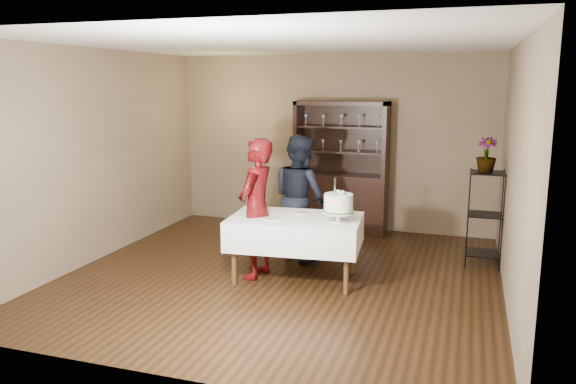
{
  "coord_description": "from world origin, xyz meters",
  "views": [
    {
      "loc": [
        2.05,
        -6.05,
        2.27
      ],
      "look_at": [
        0.05,
        0.1,
        1.01
      ],
      "focal_mm": 35.0,
      "sensor_mm": 36.0,
      "label": 1
    }
  ],
  "objects_px": {
    "china_hutch": "(341,189)",
    "cake_table": "(295,232)",
    "man": "(300,197)",
    "woman": "(257,209)",
    "potted_plant": "(486,155)",
    "cake": "(338,204)",
    "plant_etagere": "(485,214)"
  },
  "relations": [
    {
      "from": "plant_etagere",
      "to": "potted_plant",
      "type": "bearing_deg",
      "value": 134.5
    },
    {
      "from": "plant_etagere",
      "to": "woman",
      "type": "height_order",
      "value": "woman"
    },
    {
      "from": "potted_plant",
      "to": "plant_etagere",
      "type": "bearing_deg",
      "value": -45.5
    },
    {
      "from": "plant_etagere",
      "to": "cake",
      "type": "xyz_separation_m",
      "value": [
        -1.58,
        -1.31,
        0.29
      ]
    },
    {
      "from": "woman",
      "to": "cake",
      "type": "xyz_separation_m",
      "value": [
        0.98,
        -0.02,
        0.12
      ]
    },
    {
      "from": "woman",
      "to": "potted_plant",
      "type": "relative_size",
      "value": 3.88
    },
    {
      "from": "man",
      "to": "cake",
      "type": "height_order",
      "value": "man"
    },
    {
      "from": "cake_table",
      "to": "cake",
      "type": "distance_m",
      "value": 0.64
    },
    {
      "from": "woman",
      "to": "cake",
      "type": "bearing_deg",
      "value": 93.95
    },
    {
      "from": "cake_table",
      "to": "man",
      "type": "distance_m",
      "value": 0.86
    },
    {
      "from": "cake_table",
      "to": "potted_plant",
      "type": "height_order",
      "value": "potted_plant"
    },
    {
      "from": "china_hutch",
      "to": "plant_etagere",
      "type": "relative_size",
      "value": 1.67
    },
    {
      "from": "man",
      "to": "cake",
      "type": "xyz_separation_m",
      "value": [
        0.71,
        -0.86,
        0.13
      ]
    },
    {
      "from": "china_hutch",
      "to": "man",
      "type": "bearing_deg",
      "value": -97.78
    },
    {
      "from": "cake",
      "to": "potted_plant",
      "type": "xyz_separation_m",
      "value": [
        1.55,
        1.34,
        0.45
      ]
    },
    {
      "from": "cake_table",
      "to": "potted_plant",
      "type": "xyz_separation_m",
      "value": [
        2.07,
        1.28,
        0.83
      ]
    },
    {
      "from": "woman",
      "to": "cake",
      "type": "distance_m",
      "value": 0.99
    },
    {
      "from": "man",
      "to": "potted_plant",
      "type": "bearing_deg",
      "value": -130.68
    },
    {
      "from": "china_hutch",
      "to": "cake",
      "type": "xyz_separation_m",
      "value": [
        0.5,
        -2.36,
        0.28
      ]
    },
    {
      "from": "cake_table",
      "to": "cake",
      "type": "xyz_separation_m",
      "value": [
        0.52,
        -0.06,
        0.37
      ]
    },
    {
      "from": "woman",
      "to": "man",
      "type": "relative_size",
      "value": 1.01
    },
    {
      "from": "woman",
      "to": "man",
      "type": "bearing_deg",
      "value": 166.99
    },
    {
      "from": "china_hutch",
      "to": "cake_table",
      "type": "height_order",
      "value": "china_hutch"
    },
    {
      "from": "woman",
      "to": "potted_plant",
      "type": "height_order",
      "value": "woman"
    },
    {
      "from": "woman",
      "to": "potted_plant",
      "type": "xyz_separation_m",
      "value": [
        2.53,
        1.32,
        0.58
      ]
    },
    {
      "from": "woman",
      "to": "plant_etagere",
      "type": "bearing_deg",
      "value": 121.83
    },
    {
      "from": "plant_etagere",
      "to": "cake_table",
      "type": "distance_m",
      "value": 2.44
    },
    {
      "from": "woman",
      "to": "cake",
      "type": "height_order",
      "value": "woman"
    },
    {
      "from": "cake_table",
      "to": "potted_plant",
      "type": "bearing_deg",
      "value": 31.76
    },
    {
      "from": "man",
      "to": "potted_plant",
      "type": "height_order",
      "value": "man"
    },
    {
      "from": "potted_plant",
      "to": "woman",
      "type": "bearing_deg",
      "value": -152.46
    },
    {
      "from": "cake_table",
      "to": "potted_plant",
      "type": "relative_size",
      "value": 3.71
    }
  ]
}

